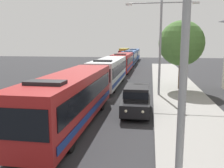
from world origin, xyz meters
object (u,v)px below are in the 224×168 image
object	(u,v)px
bus_lead	(72,97)
white_suv	(137,98)
streetlamp_mid	(160,38)
bus_fourth_in_line	(130,57)
bus_rear	(134,54)
streetlamp_near	(186,19)
roadside_tree	(181,43)
bus_second_in_line	(109,71)
box_truck_oncoming	(124,53)
bus_middle	(123,62)

from	to	relation	value
bus_lead	white_suv	xyz separation A→B (m)	(3.70, 2.98, -0.66)
bus_lead	streetlamp_mid	world-z (taller)	streetlamp_mid
bus_fourth_in_line	bus_rear	xyz separation A→B (m)	(0.00, 13.59, 0.00)
bus_rear	streetlamp_near	world-z (taller)	streetlamp_near
bus_rear	roadside_tree	size ratio (longest dim) A/B	1.70
bus_second_in_line	roadside_tree	size ratio (longest dim) A/B	1.75
bus_second_in_line	streetlamp_mid	bearing A→B (deg)	-39.51
bus_second_in_line	box_truck_oncoming	world-z (taller)	bus_second_in_line
bus_lead	box_truck_oncoming	size ratio (longest dim) A/B	1.46
white_suv	streetlamp_mid	bearing A→B (deg)	73.66
bus_fourth_in_line	bus_second_in_line	bearing A→B (deg)	-90.00
white_suv	streetlamp_near	size ratio (longest dim) A/B	0.56
bus_fourth_in_line	roadside_tree	xyz separation A→B (m)	(7.60, -27.77, 3.11)
bus_lead	bus_rear	xyz separation A→B (m)	(-0.00, 53.32, -0.00)
streetlamp_mid	box_truck_oncoming	bearing A→B (deg)	100.00
bus_second_in_line	white_suv	world-z (taller)	bus_second_in_line
bus_second_in_line	streetlamp_mid	size ratio (longest dim) A/B	1.45
bus_lead	roadside_tree	distance (m)	14.51
bus_lead	bus_middle	bearing A→B (deg)	90.00
bus_lead	box_truck_oncoming	bearing A→B (deg)	93.25
bus_second_in_line	box_truck_oncoming	bearing A→B (deg)	94.21
bus_second_in_line	streetlamp_near	bearing A→B (deg)	-75.38
bus_lead	streetlamp_near	bearing A→B (deg)	-54.15
bus_middle	box_truck_oncoming	bearing A→B (deg)	95.99
bus_second_in_line	streetlamp_near	size ratio (longest dim) A/B	1.40
bus_fourth_in_line	bus_rear	world-z (taller)	same
white_suv	roadside_tree	bearing A→B (deg)	66.52
bus_lead	bus_second_in_line	world-z (taller)	same
box_truck_oncoming	roadside_tree	xyz separation A→B (m)	(10.90, -46.16, 3.08)
bus_rear	streetlamp_near	distance (m)	61.14
bus_middle	roadside_tree	xyz separation A→B (m)	(7.60, -14.69, 3.11)
streetlamp_mid	white_suv	bearing A→B (deg)	-106.34
white_suv	box_truck_oncoming	distance (m)	55.59
bus_middle	roadside_tree	world-z (taller)	roadside_tree
streetlamp_mid	bus_middle	bearing A→B (deg)	106.80
white_suv	streetlamp_near	xyz separation A→B (m)	(1.70, -10.45, 4.39)
box_truck_oncoming	roadside_tree	world-z (taller)	roadside_tree
bus_lead	streetlamp_mid	bearing A→B (deg)	58.40
bus_middle	streetlamp_mid	distance (m)	19.02
streetlamp_near	roadside_tree	size ratio (longest dim) A/B	1.25
bus_second_in_line	bus_lead	bearing A→B (deg)	-90.00
bus_fourth_in_line	bus_rear	bearing A→B (deg)	90.00
bus_fourth_in_line	streetlamp_near	bearing A→B (deg)	-83.48
bus_second_in_line	white_suv	distance (m)	10.91
bus_lead	bus_rear	distance (m)	53.32
bus_rear	streetlamp_mid	bearing A→B (deg)	-83.09
bus_lead	streetlamp_mid	xyz separation A→B (m)	(5.40, 8.78, 3.59)
bus_fourth_in_line	streetlamp_near	size ratio (longest dim) A/B	1.35
bus_fourth_in_line	roadside_tree	size ratio (longest dim) A/B	1.69
white_suv	box_truck_oncoming	size ratio (longest dim) A/B	0.60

